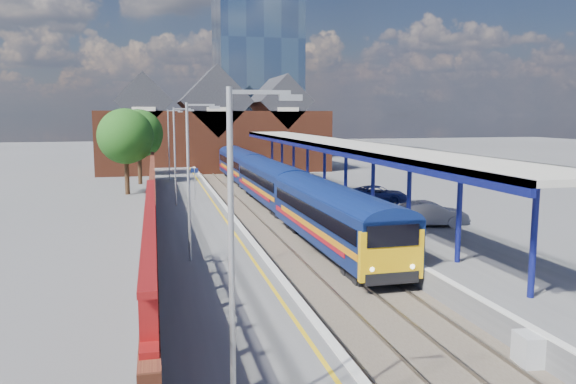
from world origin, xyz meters
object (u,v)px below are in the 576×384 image
object	(u,v)px
platform_sign	(195,178)
relay_cabinet	(529,350)
parked_car_blue	(378,194)
train	(254,170)
lamp_post_d	(170,140)
lamp_post_c	(177,150)
parked_car_silver	(430,214)
parked_car_dark	(424,215)
lamp_post_a	(238,241)
lamp_post_b	(191,172)

from	to	relation	value
platform_sign	relay_cabinet	bearing A→B (deg)	-74.93
parked_car_blue	relay_cabinet	distance (m)	25.32
train	lamp_post_d	xyz separation A→B (m)	(-7.86, 3.06, 2.87)
lamp_post_c	parked_car_silver	bearing A→B (deg)	-38.71
lamp_post_c	lamp_post_d	world-z (taller)	same
lamp_post_d	parked_car_dark	distance (m)	30.39
lamp_post_c	parked_car_silver	size ratio (longest dim) A/B	1.60
train	lamp_post_a	size ratio (longest dim) A/B	9.42
lamp_post_a	parked_car_silver	world-z (taller)	lamp_post_a
train	platform_sign	distance (m)	12.73
lamp_post_a	parked_car_silver	distance (m)	23.65
lamp_post_b	train	bearing A→B (deg)	74.81
train	platform_sign	size ratio (longest dim) A/B	26.37
parked_car_dark	lamp_post_b	bearing A→B (deg)	102.50
lamp_post_c	lamp_post_a	bearing A→B (deg)	-90.00
train	lamp_post_c	bearing A→B (deg)	-121.27
lamp_post_d	parked_car_silver	xyz separation A→B (m)	(14.04, -27.25, -3.27)
lamp_post_c	relay_cabinet	world-z (taller)	lamp_post_c
lamp_post_b	parked_car_dark	world-z (taller)	lamp_post_b
lamp_post_a	parked_car_blue	distance (m)	31.51
lamp_post_b	lamp_post_d	bearing A→B (deg)	90.00
lamp_post_d	lamp_post_a	bearing A→B (deg)	-90.00
lamp_post_a	relay_cabinet	world-z (taller)	lamp_post_a
lamp_post_c	lamp_post_d	size ratio (longest dim) A/B	1.00
parked_car_dark	relay_cabinet	world-z (taller)	parked_car_dark
parked_car_silver	parked_car_blue	bearing A→B (deg)	10.89
relay_cabinet	parked_car_dark	bearing A→B (deg)	80.39
train	lamp_post_d	world-z (taller)	lamp_post_d
parked_car_dark	relay_cabinet	bearing A→B (deg)	155.71
lamp_post_c	parked_car_dark	distance (m)	17.92
relay_cabinet	parked_car_silver	bearing A→B (deg)	79.45
train	parked_car_blue	bearing A→B (deg)	-66.30
lamp_post_b	platform_sign	xyz separation A→B (m)	(1.36, 18.00, -2.30)
parked_car_silver	parked_car_dark	world-z (taller)	parked_car_silver
lamp_post_c	parked_car_dark	bearing A→B (deg)	-37.90
parked_car_dark	train	bearing A→B (deg)	6.25
lamp_post_d	platform_sign	size ratio (longest dim) A/B	2.80
lamp_post_d	lamp_post_b	bearing A→B (deg)	-90.00
lamp_post_d	parked_car_blue	world-z (taller)	lamp_post_d
lamp_post_d	parked_car_silver	size ratio (longest dim) A/B	1.60
parked_car_blue	lamp_post_a	bearing A→B (deg)	178.73
platform_sign	train	bearing A→B (deg)	59.30
parked_car_dark	parked_car_blue	distance (m)	8.59
relay_cabinet	lamp_post_a	bearing A→B (deg)	-154.99
lamp_post_b	lamp_post_d	distance (m)	32.00
parked_car_blue	relay_cabinet	size ratio (longest dim) A/B	4.52
lamp_post_b	lamp_post_c	size ratio (longest dim) A/B	1.00
parked_car_dark	platform_sign	bearing A→B (deg)	36.35
lamp_post_a	parked_car_dark	bearing A→B (deg)	54.11
platform_sign	relay_cabinet	distance (m)	30.08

